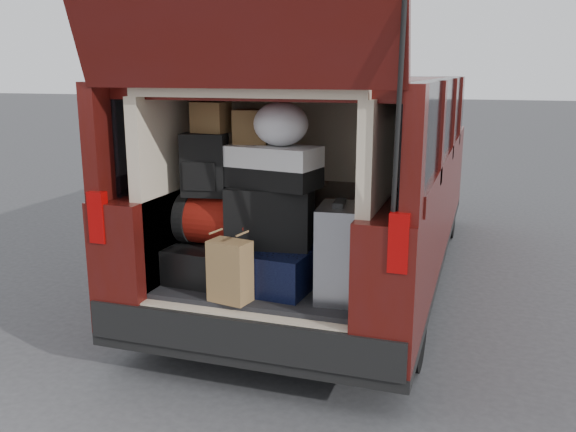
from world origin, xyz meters
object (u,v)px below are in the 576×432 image
Objects in this scene: red_duffel at (219,220)px; kraft_bag at (230,271)px; black_hardshell at (211,260)px; twotone_duffel at (273,167)px; black_soft_case at (270,216)px; navy_hardshell at (278,266)px; backpack at (205,165)px; silver_roller at (339,252)px.

kraft_bag is at bearing -54.92° from red_duffel.
twotone_duffel is at bearing 5.24° from black_hardshell.
navy_hardshell is at bearing -26.51° from black_soft_case.
backpack is (-0.00, -0.04, 0.62)m from black_hardshell.
twotone_duffel reaches higher than kraft_bag.
kraft_bag is 0.71× the size of black_soft_case.
red_duffel is (0.06, 0.00, 0.27)m from black_hardshell.
navy_hardshell is 0.76m from backpack.
black_hardshell is 0.62m from backpack.
backpack reaches higher than black_hardshell.
red_duffel is 0.36m from backpack.
backpack is (-0.46, -0.03, 0.61)m from navy_hardshell.
twotone_duffel is (-0.44, 0.12, 0.46)m from silver_roller.
kraft_bag is 0.67m from twotone_duffel.
black_soft_case is (-0.46, 0.11, 0.15)m from silver_roller.
black_hardshell is 1.01× the size of twotone_duffel.
silver_roller is (0.40, -0.09, 0.15)m from navy_hardshell.
black_soft_case reaches higher than red_duffel.
black_hardshell is 0.46m from kraft_bag.
black_hardshell is 1.44× the size of backpack.
navy_hardshell is 1.58× the size of kraft_bag.
navy_hardshell is 1.02× the size of twotone_duffel.
backpack is at bearing -142.39° from red_duffel.
silver_roller is 1.00× the size of twotone_duffel.
red_duffel is (-0.40, 0.02, 0.26)m from navy_hardshell.
black_soft_case is 0.31m from twotone_duffel.
navy_hardshell is at bearing -18.69° from twotone_duffel.
red_duffel reaches higher than black_hardshell.
kraft_bag is 0.73× the size of red_duffel.
silver_roller is 0.98m from backpack.
black_soft_case is (0.41, 0.00, 0.32)m from black_hardshell.
black_hardshell is 0.98× the size of navy_hardshell.
silver_roller is at bearing -4.40° from twotone_duffel.
black_hardshell is at bearing -173.30° from red_duffel.
black_soft_case reaches higher than silver_roller.
black_soft_case is at bearing 2.58° from red_duffel.
black_hardshell is at bearing 172.99° from black_soft_case.
kraft_bag reaches higher than navy_hardshell.
red_duffel reaches higher than kraft_bag.
silver_roller is at bearing -2.87° from black_hardshell.
kraft_bag is at bearing -99.99° from twotone_duffel.
black_hardshell is at bearing 140.00° from kraft_bag.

